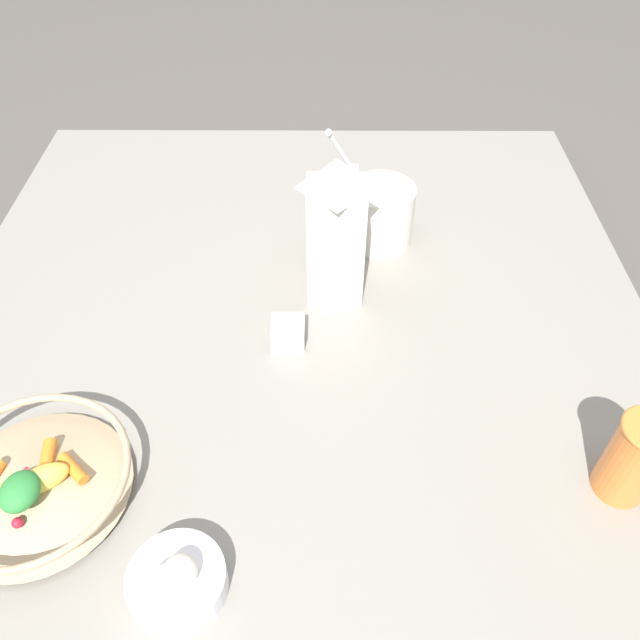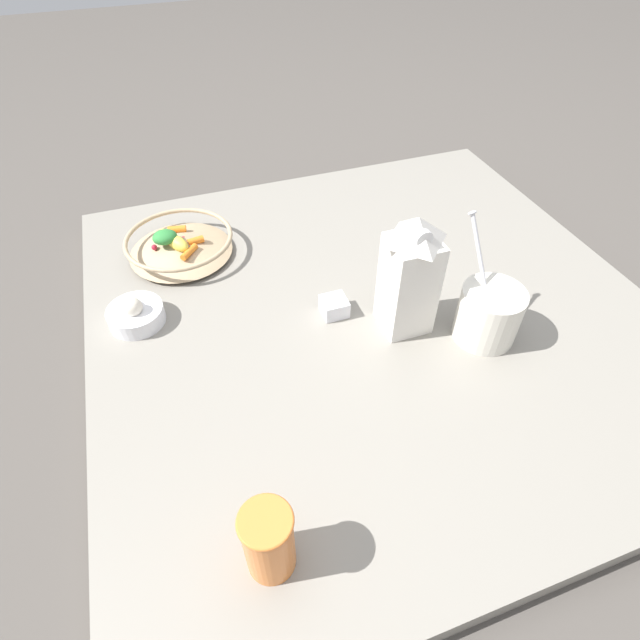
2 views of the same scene
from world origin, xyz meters
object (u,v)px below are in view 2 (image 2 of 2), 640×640
at_px(milk_carton, 410,275).
at_px(drinking_cup, 269,541).
at_px(garlic_bowl, 136,314).
at_px(yogurt_tub, 489,312).
at_px(fruit_bowl, 179,243).
at_px(spice_jar, 334,307).

distance_m(milk_carton, drinking_cup, 0.52).
bearing_deg(drinking_cup, garlic_bowl, 103.83).
distance_m(yogurt_tub, garlic_bowl, 0.69).
xyz_separation_m(fruit_bowl, drinking_cup, (0.02, -0.73, 0.03)).
relative_size(fruit_bowl, garlic_bowl, 2.23).
height_order(drinking_cup, garlic_bowl, drinking_cup).
xyz_separation_m(drinking_cup, spice_jar, (0.25, 0.43, -0.05)).
bearing_deg(garlic_bowl, yogurt_tub, -22.33).
bearing_deg(garlic_bowl, fruit_bowl, 59.52).
height_order(fruit_bowl, garlic_bowl, fruit_bowl).
xyz_separation_m(fruit_bowl, milk_carton, (0.39, -0.38, 0.09)).
relative_size(fruit_bowl, yogurt_tub, 1.06).
relative_size(yogurt_tub, garlic_bowl, 2.10).
bearing_deg(garlic_bowl, spice_jar, -15.59).
relative_size(drinking_cup, garlic_bowl, 1.15).
xyz_separation_m(milk_carton, garlic_bowl, (-0.50, 0.18, -0.10)).
bearing_deg(milk_carton, drinking_cup, -136.06).
relative_size(yogurt_tub, drinking_cup, 1.82).
xyz_separation_m(fruit_bowl, yogurt_tub, (0.52, -0.46, 0.03)).
distance_m(fruit_bowl, milk_carton, 0.55).
bearing_deg(spice_jar, yogurt_tub, -31.37).
xyz_separation_m(milk_carton, drinking_cup, (-0.37, -0.36, -0.06)).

